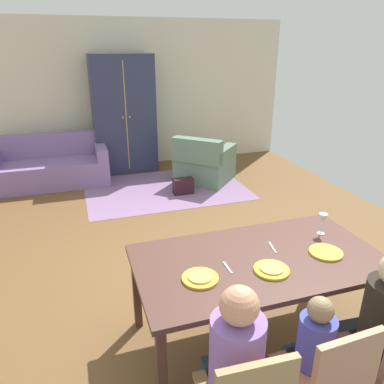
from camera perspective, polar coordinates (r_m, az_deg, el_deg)
ground_plane at (r=4.63m, az=-3.52°, el=-7.29°), size 6.42×6.48×0.02m
back_wall at (r=7.34m, az=-10.52°, el=14.50°), size 6.42×0.10×2.70m
dining_table at (r=2.87m, az=10.27°, el=-11.10°), size 1.85×1.01×0.76m
plate_near_man at (r=2.56m, az=1.27°, el=-13.17°), size 0.25×0.25×0.02m
pizza_near_man at (r=2.56m, az=1.28°, el=-12.89°), size 0.17×0.17×0.01m
plate_near_child at (r=2.70m, az=12.17°, el=-11.67°), size 0.25×0.25×0.02m
pizza_near_child at (r=2.70m, az=12.20°, el=-11.40°), size 0.17×0.17×0.01m
plate_near_woman at (r=3.02m, az=19.95°, el=-8.76°), size 0.25×0.25×0.02m
wine_glass at (r=3.25m, az=19.51°, el=-4.03°), size 0.07×0.07×0.19m
fork at (r=2.69m, az=5.53°, el=-11.53°), size 0.02×0.15×0.01m
knife at (r=2.99m, az=12.33°, el=-8.36°), size 0.05×0.17×0.01m
person_man at (r=2.34m, az=6.34°, el=-25.92°), size 0.30×0.41×1.11m
dining_chair_child at (r=2.46m, az=20.29°, el=-25.13°), size 0.44×0.44×0.87m
person_child at (r=2.59m, az=17.56°, el=-23.69°), size 0.22×0.29×0.92m
person_woman at (r=2.82m, az=26.77°, el=-18.73°), size 0.30×0.41×1.11m
area_rug at (r=6.18m, az=-4.09°, el=0.54°), size 2.60×1.80×0.01m
couch at (r=6.75m, az=-20.96°, el=3.68°), size 1.88×0.86×0.82m
armchair at (r=6.42m, az=1.84°, el=4.39°), size 1.21×1.21×0.82m
armoire at (r=6.99m, az=-10.47°, el=11.66°), size 1.10×0.59×2.10m
handbag at (r=5.92m, az=-1.35°, el=0.92°), size 0.32×0.16×0.26m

